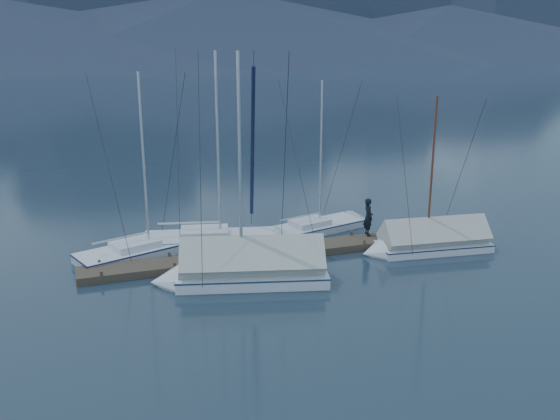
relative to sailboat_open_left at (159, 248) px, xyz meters
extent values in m
plane|color=black|center=(5.22, -4.53, -0.16)|extent=(1000.00, 1000.00, 0.00)
cone|color=#192133|center=(65.22, 240.47, 15.84)|extent=(390.00, 390.00, 32.00)
cone|color=#192133|center=(185.22, 245.47, 13.84)|extent=(364.00, 364.00, 28.00)
cube|color=#382D23|center=(5.22, -2.53, 0.01)|extent=(18.00, 1.50, 0.34)
cube|color=black|center=(-0.78, -2.53, -0.21)|extent=(3.00, 1.30, 0.30)
cube|color=black|center=(5.22, -2.53, -0.21)|extent=(3.00, 1.30, 0.30)
cube|color=black|center=(11.22, -2.53, -0.21)|extent=(3.00, 1.30, 0.30)
cylinder|color=#382D23|center=(-2.78, -1.83, 0.19)|extent=(0.12, 0.12, 0.35)
cylinder|color=#382D23|center=(-2.78, -3.23, 0.19)|extent=(0.12, 0.12, 0.35)
cylinder|color=#382D23|center=(0.22, -1.83, 0.19)|extent=(0.12, 0.12, 0.35)
cylinder|color=#382D23|center=(0.22, -3.23, 0.19)|extent=(0.12, 0.12, 0.35)
cylinder|color=#382D23|center=(3.22, -1.83, 0.19)|extent=(0.12, 0.12, 0.35)
cylinder|color=#382D23|center=(3.22, -3.23, 0.19)|extent=(0.12, 0.12, 0.35)
cylinder|color=#382D23|center=(6.22, -1.83, 0.19)|extent=(0.12, 0.12, 0.35)
cylinder|color=#382D23|center=(6.22, -3.23, 0.19)|extent=(0.12, 0.12, 0.35)
cylinder|color=#382D23|center=(9.22, -1.83, 0.19)|extent=(0.12, 0.12, 0.35)
cylinder|color=#382D23|center=(9.22, -3.23, 0.19)|extent=(0.12, 0.12, 0.35)
cylinder|color=#382D23|center=(12.22, -1.83, 0.19)|extent=(0.12, 0.12, 0.35)
cylinder|color=#382D23|center=(12.22, -3.23, 0.19)|extent=(0.12, 0.12, 0.35)
cube|color=silver|center=(-0.83, -0.29, -0.04)|extent=(6.23, 3.84, 0.65)
cube|color=silver|center=(-0.83, -0.29, -0.34)|extent=(5.10, 2.70, 0.30)
cube|color=#171746|center=(-0.83, -0.29, 0.23)|extent=(6.29, 3.88, 0.06)
cone|color=silver|center=(2.37, 0.84, -0.04)|extent=(1.66, 2.15, 1.89)
cube|color=silver|center=(-1.11, -0.39, 0.43)|extent=(2.41, 1.99, 0.30)
cylinder|color=#B2B7BF|center=(-0.46, -0.16, 4.22)|extent=(0.12, 0.12, 7.88)
cylinder|color=#B2B7BF|center=(-1.76, -0.62, 0.87)|extent=(2.54, 0.97, 0.09)
cylinder|color=#26262B|center=(0.94, 0.33, 4.22)|extent=(1.02, 2.81, 7.89)
cube|color=silver|center=(2.58, 0.06, -0.03)|extent=(6.85, 3.59, 0.72)
cube|color=silver|center=(2.58, 0.06, -0.36)|extent=(5.68, 2.42, 0.33)
cube|color=navy|center=(2.58, 0.06, 0.27)|extent=(6.92, 3.63, 0.07)
cone|color=silver|center=(6.24, -0.78, -0.03)|extent=(1.64, 2.31, 2.09)
cube|color=silver|center=(2.26, 0.14, 0.49)|extent=(2.57, 2.00, 0.33)
cylinder|color=#B2B7BF|center=(3.00, -0.03, 4.68)|extent=(0.13, 0.13, 8.71)
cylinder|color=#B2B7BF|center=(1.52, 0.31, 0.98)|extent=(2.89, 0.76, 0.10)
cylinder|color=#26262B|center=(4.60, -0.40, 4.68)|extent=(0.77, 3.21, 8.72)
cube|color=silver|center=(8.10, 0.31, -0.05)|extent=(5.78, 3.18, 0.60)
cube|color=silver|center=(8.10, 0.31, -0.33)|extent=(4.78, 2.17, 0.27)
cube|color=navy|center=(8.10, 0.31, 0.21)|extent=(5.84, 3.21, 0.05)
cone|color=silver|center=(11.16, 1.12, -0.05)|extent=(1.43, 1.96, 1.76)
cube|color=silver|center=(7.84, 0.24, 0.39)|extent=(2.19, 1.73, 0.27)
cylinder|color=#B2B7BF|center=(8.46, 0.41, 3.92)|extent=(0.11, 0.11, 7.33)
cylinder|color=#B2B7BF|center=(7.22, 0.08, 0.80)|extent=(2.41, 0.71, 0.08)
cylinder|color=#26262B|center=(9.79, 0.76, 3.92)|extent=(0.73, 2.68, 7.34)
cube|color=silver|center=(12.32, -4.30, -0.06)|extent=(5.52, 2.51, 0.57)
cube|color=silver|center=(12.32, -4.30, -0.32)|extent=(4.63, 1.57, 0.26)
cube|color=#181746|center=(12.32, -4.30, 0.18)|extent=(5.58, 2.54, 0.05)
cone|color=silver|center=(9.29, -3.94, -0.06)|extent=(1.15, 1.92, 1.82)
cylinder|color=#592819|center=(11.98, -4.26, 3.67)|extent=(0.10, 0.10, 6.88)
cylinder|color=#592819|center=(13.18, -4.40, 0.74)|extent=(2.39, 0.36, 0.08)
cylinder|color=#26262B|center=(10.65, -4.10, 3.67)|extent=(0.34, 2.67, 6.89)
cube|color=#ABA9A0|center=(12.32, -4.30, 0.57)|extent=(5.26, 2.51, 1.93)
cube|color=white|center=(3.10, -5.14, -0.03)|extent=(6.48, 3.67, 0.72)
cube|color=white|center=(3.10, -5.14, -0.36)|extent=(5.34, 2.49, 0.33)
cube|color=#1A2F4E|center=(3.10, -5.14, 0.28)|extent=(6.55, 3.71, 0.07)
cone|color=white|center=(-0.34, -4.24, -0.03)|extent=(1.70, 2.34, 2.10)
cylinder|color=#B2B7BF|center=(2.68, -5.03, 4.71)|extent=(0.13, 0.13, 8.76)
cylinder|color=#B2B7BF|center=(4.16, -5.42, 0.99)|extent=(2.69, 0.79, 0.10)
cylinder|color=#26262B|center=(1.19, -4.64, 4.71)|extent=(0.81, 3.00, 8.76)
cube|color=#ACADA2|center=(3.10, -5.14, 0.77)|extent=(6.20, 3.63, 2.23)
imported|color=black|center=(9.98, -2.08, 1.12)|extent=(0.54, 0.74, 1.88)
camera|label=1|loc=(-3.37, -26.93, 9.37)|focal=38.00mm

